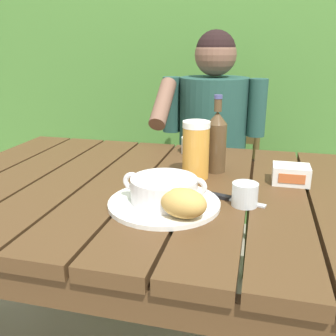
# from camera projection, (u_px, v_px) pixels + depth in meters

# --- Properties ---
(dining_table) EXTENTS (1.44, 0.94, 0.72)m
(dining_table) POSITION_uv_depth(u_px,v_px,m) (167.00, 209.00, 1.15)
(dining_table) COLOR #4E341C
(dining_table) RESTS_ON ground_plane
(hedge_backdrop) EXTENTS (3.55, 0.85, 2.10)m
(hedge_backdrop) POSITION_uv_depth(u_px,v_px,m) (242.00, 59.00, 2.49)
(hedge_backdrop) COLOR #4B8035
(hedge_backdrop) RESTS_ON ground_plane
(chair_near_diner) EXTENTS (0.45, 0.44, 0.92)m
(chair_near_diner) POSITION_uv_depth(u_px,v_px,m) (215.00, 171.00, 2.04)
(chair_near_diner) COLOR #4B3C1B
(chair_near_diner) RESTS_ON ground_plane
(person_eating) EXTENTS (0.48, 0.47, 1.19)m
(person_eating) POSITION_uv_depth(u_px,v_px,m) (211.00, 138.00, 1.78)
(person_eating) COLOR #22483F
(person_eating) RESTS_ON ground_plane
(serving_plate) EXTENTS (0.29, 0.29, 0.01)m
(serving_plate) POSITION_uv_depth(u_px,v_px,m) (164.00, 203.00, 0.98)
(serving_plate) COLOR white
(serving_plate) RESTS_ON dining_table
(soup_bowl) EXTENTS (0.22, 0.17, 0.07)m
(soup_bowl) POSITION_uv_depth(u_px,v_px,m) (164.00, 189.00, 0.97)
(soup_bowl) COLOR white
(soup_bowl) RESTS_ON serving_plate
(bread_roll) EXTENTS (0.13, 0.11, 0.07)m
(bread_roll) POSITION_uv_depth(u_px,v_px,m) (184.00, 203.00, 0.88)
(bread_roll) COLOR tan
(bread_roll) RESTS_ON serving_plate
(beer_glass) EXTENTS (0.08, 0.08, 0.18)m
(beer_glass) POSITION_uv_depth(u_px,v_px,m) (196.00, 150.00, 1.17)
(beer_glass) COLOR gold
(beer_glass) RESTS_ON dining_table
(beer_bottle) EXTENTS (0.06, 0.06, 0.25)m
(beer_bottle) POSITION_uv_depth(u_px,v_px,m) (217.00, 141.00, 1.22)
(beer_bottle) COLOR #503A23
(beer_bottle) RESTS_ON dining_table
(water_glass_small) EXTENTS (0.07, 0.07, 0.06)m
(water_glass_small) POSITION_uv_depth(u_px,v_px,m) (245.00, 194.00, 0.98)
(water_glass_small) COLOR silver
(water_glass_small) RESTS_ON dining_table
(butter_tub) EXTENTS (0.11, 0.08, 0.06)m
(butter_tub) POSITION_uv_depth(u_px,v_px,m) (291.00, 174.00, 1.13)
(butter_tub) COLOR white
(butter_tub) RESTS_ON dining_table
(table_knife) EXTENTS (0.16, 0.06, 0.01)m
(table_knife) POSITION_uv_depth(u_px,v_px,m) (229.00, 199.00, 1.02)
(table_knife) COLOR silver
(table_knife) RESTS_ON dining_table
(diner_bowl) EXTENTS (0.14, 0.14, 0.06)m
(diner_bowl) POSITION_uv_depth(u_px,v_px,m) (200.00, 145.00, 1.45)
(diner_bowl) COLOR white
(diner_bowl) RESTS_ON dining_table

